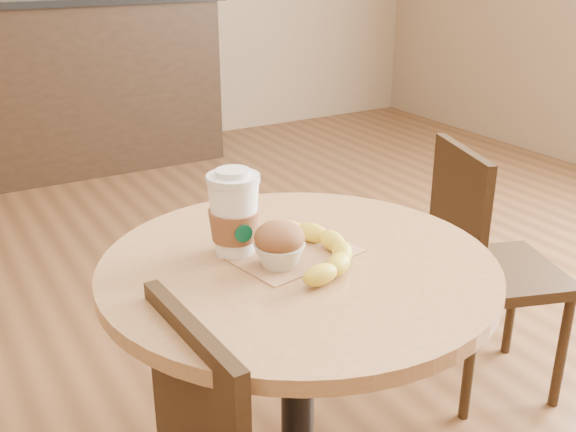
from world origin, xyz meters
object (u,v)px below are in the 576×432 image
at_px(coffee_cup, 234,216).
at_px(banana, 313,248).
at_px(muffin, 279,244).
at_px(cafe_table, 298,345).
at_px(chair_right, 484,262).

xyz_separation_m(coffee_cup, banana, (0.12, -0.10, -0.06)).
distance_m(muffin, banana, 0.08).
bearing_deg(cafe_table, muffin, -177.60).
bearing_deg(chair_right, muffin, 126.00).
bearing_deg(muffin, coffee_cup, 114.80).
relative_size(cafe_table, banana, 2.75).
bearing_deg(cafe_table, coffee_cup, 132.65).
height_order(cafe_table, banana, banana).
bearing_deg(coffee_cup, banana, -34.17).
relative_size(muffin, banana, 0.35).
distance_m(chair_right, banana, 0.89).
xyz_separation_m(coffee_cup, muffin, (0.05, -0.10, -0.03)).
bearing_deg(chair_right, cafe_table, 126.74).
bearing_deg(chair_right, banana, 127.71).
bearing_deg(cafe_table, chair_right, 17.85).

